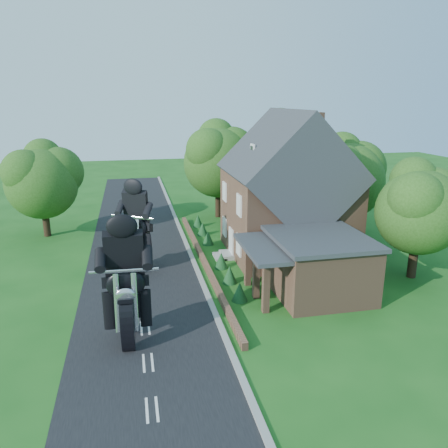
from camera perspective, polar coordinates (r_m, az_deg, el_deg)
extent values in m
plane|color=#174E16|center=(25.09, -10.54, -9.94)|extent=(120.00, 120.00, 0.00)
cube|color=black|center=(25.09, -10.54, -9.92)|extent=(7.00, 80.00, 0.02)
cube|color=gray|center=(25.37, -2.18, -9.22)|extent=(0.30, 80.00, 0.12)
cube|color=brown|center=(29.95, -2.64, -4.86)|extent=(0.30, 22.00, 0.40)
cube|color=brown|center=(31.56, 8.15, 1.42)|extent=(8.00, 8.00, 6.00)
cube|color=#2B2E33|center=(30.95, 8.37, 6.80)|extent=(8.48, 8.64, 8.48)
cube|color=brown|center=(31.37, 12.13, 12.63)|extent=(0.60, 0.90, 1.60)
cube|color=white|center=(29.94, 3.76, 9.53)|extent=(0.12, 0.80, 0.90)
cube|color=black|center=(29.92, 3.64, 9.53)|extent=(0.04, 0.55, 0.65)
cube|color=white|center=(30.98, 0.94, -2.46)|extent=(0.10, 1.10, 2.10)
cube|color=gray|center=(31.21, 0.32, -4.06)|extent=(0.80, 1.60, 0.30)
cube|color=gray|center=(31.14, -0.58, -4.26)|extent=(0.80, 1.60, 0.15)
cube|color=white|center=(28.78, 1.94, -2.77)|extent=(0.10, 1.10, 1.40)
cube|color=black|center=(28.78, 1.90, -2.78)|extent=(0.04, 0.92, 1.22)
cube|color=white|center=(32.86, 0.07, -0.36)|extent=(0.10, 1.10, 1.40)
cube|color=black|center=(32.86, 0.04, -0.36)|extent=(0.04, 0.92, 1.22)
cube|color=white|center=(28.03, 1.99, 2.46)|extent=(0.10, 1.10, 1.40)
cube|color=black|center=(28.02, 1.95, 2.46)|extent=(0.04, 0.92, 1.22)
cube|color=white|center=(32.21, 0.08, 4.26)|extent=(0.10, 1.10, 1.40)
cube|color=black|center=(32.20, 0.04, 4.25)|extent=(0.04, 0.92, 1.22)
cube|color=brown|center=(25.82, 12.18, -5.39)|extent=(5.00, 5.60, 3.20)
cube|color=#2B2E33|center=(25.26, 12.40, -1.76)|extent=(5.30, 5.94, 0.24)
cube|color=#2B2E33|center=(24.28, 5.66, -3.10)|extent=(2.60, 5.32, 0.22)
cube|color=brown|center=(23.09, 5.49, -8.27)|extent=(0.35, 0.35, 2.80)
cube|color=brown|center=(24.67, 4.23, -6.60)|extent=(0.35, 0.35, 2.80)
cube|color=brown|center=(26.27, 3.12, -5.13)|extent=(0.35, 0.35, 2.80)
cylinder|color=black|center=(29.98, 23.85, -3.82)|extent=(0.56, 0.56, 2.80)
sphere|color=#224A15|center=(29.21, 24.47, 1.42)|extent=(5.20, 5.20, 5.20)
sphere|color=#224A15|center=(30.15, 25.86, 3.20)|extent=(3.74, 3.74, 3.74)
sphere|color=#224A15|center=(27.84, 24.14, 3.01)|extent=(3.22, 3.22, 3.22)
sphere|color=#224A15|center=(29.73, 23.86, 5.33)|extent=(2.86, 2.86, 2.86)
cylinder|color=black|center=(36.56, 15.57, 0.58)|extent=(0.56, 0.56, 3.00)
sphere|color=#224A15|center=(35.88, 15.94, 5.43)|extent=(6.00, 6.00, 6.00)
sphere|color=#224A15|center=(36.90, 17.49, 7.01)|extent=(4.32, 4.32, 4.32)
sphere|color=#224A15|center=(34.42, 15.24, 7.08)|extent=(3.72, 3.72, 3.72)
sphere|color=#224A15|center=(36.67, 15.46, 9.01)|extent=(3.30, 3.30, 3.30)
cylinder|color=black|center=(42.15, 7.90, 3.45)|extent=(0.56, 0.56, 3.60)
sphere|color=#224A15|center=(41.50, 8.10, 8.55)|extent=(7.20, 7.20, 7.20)
sphere|color=#224A15|center=(42.62, 9.90, 10.13)|extent=(5.18, 5.18, 5.18)
sphere|color=#224A15|center=(39.90, 7.00, 10.38)|extent=(4.46, 4.46, 4.46)
sphere|color=#224A15|center=(42.63, 7.69, 12.17)|extent=(3.96, 3.96, 3.96)
cylinder|color=black|center=(41.49, -0.40, 3.26)|extent=(0.56, 0.56, 3.40)
sphere|color=#224A15|center=(40.86, -0.41, 8.00)|extent=(6.40, 6.40, 6.40)
sphere|color=#224A15|center=(41.67, 1.37, 9.48)|extent=(4.61, 4.61, 4.61)
sphere|color=#224A15|center=(39.55, -1.74, 9.59)|extent=(3.97, 3.97, 3.97)
sphere|color=#224A15|center=(41.88, -0.65, 11.28)|extent=(3.52, 3.52, 3.52)
cylinder|color=black|center=(38.41, -21.89, 0.58)|extent=(0.56, 0.56, 2.80)
sphere|color=#224A15|center=(37.79, -22.35, 4.87)|extent=(5.60, 5.60, 5.60)
sphere|color=#224A15|center=(38.00, -20.47, 6.41)|extent=(4.03, 4.03, 4.03)
sphere|color=#224A15|center=(36.99, -24.24, 6.21)|extent=(3.47, 3.47, 3.47)
sphere|color=#224A15|center=(38.58, -22.24, 8.05)|extent=(3.08, 3.08, 3.08)
cone|color=#133B1B|center=(24.59, 2.05, -8.81)|extent=(0.90, 0.90, 1.10)
cone|color=#133B1B|center=(26.81, 0.74, -6.62)|extent=(0.90, 0.90, 1.10)
cone|color=#133B1B|center=(29.08, -0.37, -4.76)|extent=(0.90, 0.90, 1.10)
cone|color=#133B1B|center=(33.71, -2.11, -1.81)|extent=(0.90, 0.90, 1.10)
cone|color=#133B1B|center=(36.07, -2.81, -0.62)|extent=(0.90, 0.90, 1.10)
cone|color=#133B1B|center=(38.44, -3.43, 0.43)|extent=(0.90, 0.90, 1.10)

